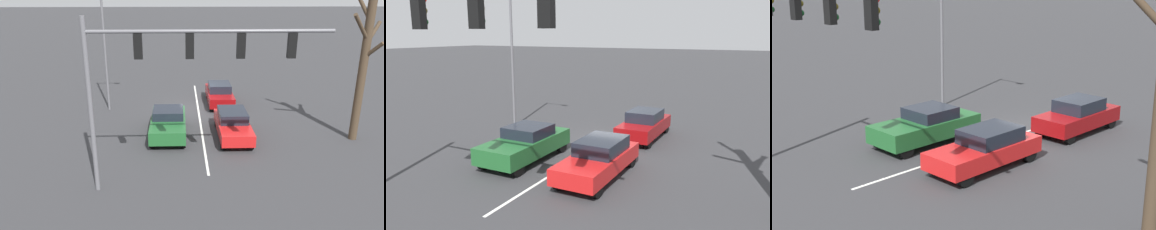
# 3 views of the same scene
# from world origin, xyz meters

# --- Properties ---
(ground_plane) EXTENTS (240.00, 240.00, 0.00)m
(ground_plane) POSITION_xyz_m (0.00, 0.00, 0.00)
(ground_plane) COLOR #333335
(lane_stripe_left_divider) EXTENTS (0.12, 15.82, 0.01)m
(lane_stripe_left_divider) POSITION_xyz_m (0.00, 1.91, 0.01)
(lane_stripe_left_divider) COLOR silver
(lane_stripe_left_divider) RESTS_ON ground_plane
(car_darkgreen_midlane_front) EXTENTS (1.94, 4.61, 1.51)m
(car_darkgreen_midlane_front) POSITION_xyz_m (1.94, 4.87, 0.77)
(car_darkgreen_midlane_front) COLOR #1E5928
(car_darkgreen_midlane_front) RESTS_ON ground_plane
(car_red_leftlane_front) EXTENTS (1.75, 4.55, 1.47)m
(car_red_leftlane_front) POSITION_xyz_m (-1.71, 5.18, 0.75)
(car_red_leftlane_front) COLOR red
(car_red_leftlane_front) RESTS_ON ground_plane
(car_maroon_leftlane_second) EXTENTS (1.73, 4.37, 1.51)m
(car_maroon_leftlane_second) POSITION_xyz_m (-1.58, -0.91, 0.77)
(car_maroon_leftlane_second) COLOR maroon
(car_maroon_leftlane_second) RESTS_ON ground_plane
(traffic_signal_gantry) EXTENTS (9.44, 0.37, 7.15)m
(traffic_signal_gantry) POSITION_xyz_m (1.63, 10.80, 5.31)
(traffic_signal_gantry) COLOR slate
(traffic_signal_gantry) RESTS_ON ground_plane
(street_lamp_right_shoulder) EXTENTS (1.98, 0.24, 8.28)m
(street_lamp_right_shoulder) POSITION_xyz_m (5.94, 0.10, 4.76)
(street_lamp_right_shoulder) COLOR slate
(street_lamp_right_shoulder) RESTS_ON ground_plane
(bare_tree_near) EXTENTS (2.21, 2.23, 8.20)m
(bare_tree_near) POSITION_xyz_m (-8.39, 5.77, 4.16)
(bare_tree_near) COLOR #423323
(bare_tree_near) RESTS_ON ground_plane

